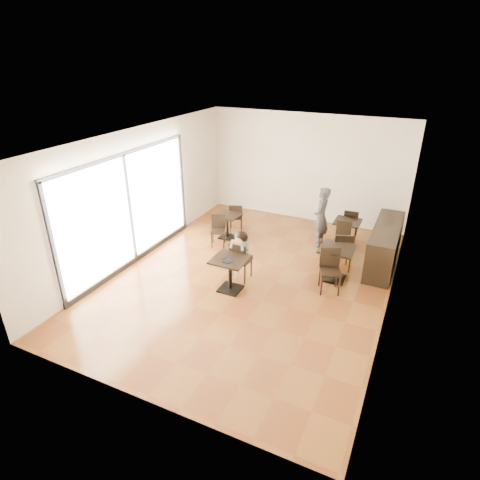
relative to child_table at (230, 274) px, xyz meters
The scene contains 23 objects.
floor 0.81m from the child_table, 72.44° to the left, with size 6.00×8.00×0.01m, color brown.
ceiling 2.90m from the child_table, 72.44° to the left, with size 6.00×8.00×0.01m, color white.
wall_back 4.83m from the child_table, 87.38° to the left, with size 6.00×0.01×3.20m, color white.
wall_front 3.55m from the child_table, 86.32° to the right, with size 6.00×0.01×3.20m, color white.
wall_left 3.11m from the child_table, 166.39° to the left, with size 0.01×8.00×3.20m, color white.
wall_right 3.50m from the child_table, 11.86° to the left, with size 0.01×8.00×3.20m, color white.
storefront_window 2.94m from the child_table, behind, with size 0.04×4.50×2.60m, color white.
child_table is the anchor object (origin of this frame).
child_chair 0.56m from the child_table, 90.00° to the left, with size 0.42×0.42×0.93m, color black, non-canonical shape.
child 0.59m from the child_table, 90.00° to the left, with size 0.42×0.59×1.18m, color gray, non-canonical shape.
plate 0.41m from the child_table, 90.00° to the right, with size 0.26×0.26×0.02m, color black.
pizza_slice 0.73m from the child_table, 90.00° to the left, with size 0.27×0.21×0.06m, color #E1C77D, non-canonical shape.
adult_patron 3.26m from the child_table, 68.76° to the left, with size 0.59×0.39×1.63m, color #36363B.
cafe_table_mid 2.43m from the child_table, 35.91° to the left, with size 0.76×0.76×0.81m, color black, non-canonical shape.
cafe_table_left 2.72m from the child_table, 118.16° to the left, with size 0.66×0.66×0.69m, color black, non-canonical shape.
cafe_table_back 3.78m from the child_table, 61.20° to the left, with size 0.67×0.67×0.71m, color black, non-canonical shape.
chair_mid_a 2.79m from the child_table, 45.09° to the left, with size 0.44×0.44×0.97m, color black, non-canonical shape.
chair_mid_b 2.16m from the child_table, 24.00° to the left, with size 0.44×0.44×0.97m, color black, non-canonical shape.
chair_left_a 3.21m from the child_table, 113.53° to the left, with size 0.38×0.38×0.83m, color black, non-canonical shape.
chair_left_b 2.25m from the child_table, 124.79° to the left, with size 0.38×0.38×0.83m, color black, non-canonical shape.
chair_back_a 4.27m from the child_table, 64.76° to the left, with size 0.38×0.38×0.85m, color black, non-canonical shape.
chair_back_b 3.31m from the child_table, 56.61° to the left, with size 0.38×0.38×0.85m, color black, non-canonical shape.
service_counter 3.92m from the child_table, 43.05° to the left, with size 0.60×2.40×1.00m, color black.
Camera 1 is at (3.19, -7.39, 4.82)m, focal length 30.00 mm.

